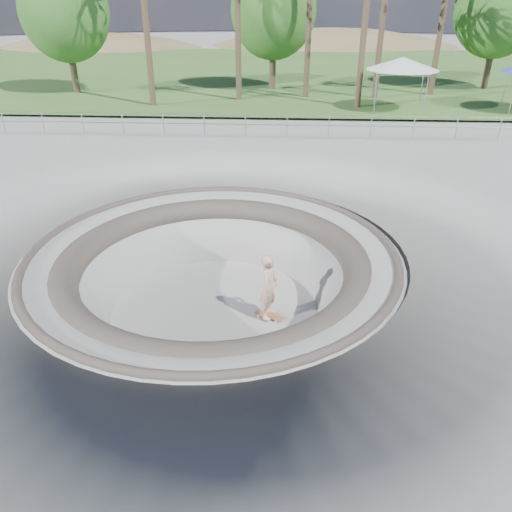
# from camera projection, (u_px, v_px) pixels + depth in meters

# --- Properties ---
(ground) EXTENTS (180.00, 180.00, 0.00)m
(ground) POSITION_uv_depth(u_px,v_px,m) (213.00, 253.00, 13.75)
(ground) COLOR #999994
(ground) RESTS_ON ground
(skate_bowl) EXTENTS (14.00, 14.00, 4.10)m
(skate_bowl) POSITION_uv_depth(u_px,v_px,m) (215.00, 308.00, 14.61)
(skate_bowl) COLOR #999994
(skate_bowl) RESTS_ON ground
(grass_strip) EXTENTS (180.00, 36.00, 0.12)m
(grass_strip) POSITION_uv_depth(u_px,v_px,m) (265.00, 71.00, 43.61)
(grass_strip) COLOR #3C5F26
(grass_strip) RESTS_ON ground
(distant_hills) EXTENTS (103.20, 45.00, 28.60)m
(distant_hills) POSITION_uv_depth(u_px,v_px,m) (299.00, 104.00, 67.25)
(distant_hills) COLOR brown
(distant_hills) RESTS_ON ground
(safety_railing) EXTENTS (25.00, 0.06, 1.03)m
(safety_railing) POSITION_uv_depth(u_px,v_px,m) (245.00, 125.00, 24.00)
(safety_railing) COLOR gray
(safety_railing) RESTS_ON ground
(skateboard) EXTENTS (0.87, 0.56, 0.09)m
(skateboard) POSITION_uv_depth(u_px,v_px,m) (269.00, 316.00, 14.26)
(skateboard) COLOR #955F3B
(skateboard) RESTS_ON ground
(skater) EXTENTS (0.64, 0.80, 1.93)m
(skater) POSITION_uv_depth(u_px,v_px,m) (269.00, 287.00, 13.80)
(skater) COLOR tan
(skater) RESTS_ON skateboard
(canopy_white) EXTENTS (5.62, 5.62, 2.87)m
(canopy_white) POSITION_uv_depth(u_px,v_px,m) (403.00, 64.00, 27.88)
(canopy_white) COLOR gray
(canopy_white) RESTS_ON ground
(bushy_tree_left) EXTENTS (5.67, 5.15, 8.18)m
(bushy_tree_left) POSITION_uv_depth(u_px,v_px,m) (64.00, 11.00, 31.70)
(bushy_tree_left) COLOR brown
(bushy_tree_left) RESTS_ON ground
(bushy_tree_mid) EXTENTS (5.68, 5.16, 8.19)m
(bushy_tree_mid) POSITION_uv_depth(u_px,v_px,m) (273.00, 11.00, 32.92)
(bushy_tree_mid) COLOR brown
(bushy_tree_mid) RESTS_ON ground
(bushy_tree_right) EXTENTS (5.88, 5.35, 8.49)m
(bushy_tree_right) POSITION_uv_depth(u_px,v_px,m) (500.00, 7.00, 32.94)
(bushy_tree_right) COLOR brown
(bushy_tree_right) RESTS_ON ground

